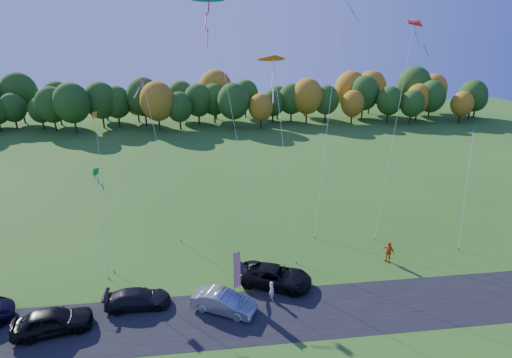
{
  "coord_description": "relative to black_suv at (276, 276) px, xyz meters",
  "views": [
    {
      "loc": [
        -4.12,
        -27.75,
        20.31
      ],
      "look_at": [
        0.0,
        6.0,
        7.0
      ],
      "focal_mm": 28.0,
      "sensor_mm": 36.0,
      "label": 1
    }
  ],
  "objects": [
    {
      "name": "person_east",
      "position": [
        10.75,
        2.26,
        0.15
      ],
      "size": [
        1.07,
        1.21,
        1.96
      ],
      "primitive_type": "imported",
      "rotation": [
        0.0,
        0.0,
        -0.94
      ],
      "color": "orange",
      "rests_on": "ground"
    },
    {
      "name": "kite_parafoil_orange",
      "position": [
        7.96,
        13.74,
        11.12
      ],
      "size": [
        7.11,
        13.64,
        24.25
      ],
      "color": "#4C3F33",
      "rests_on": "ground"
    },
    {
      "name": "ground",
      "position": [
        -0.85,
        0.43,
        -0.83
      ],
      "size": [
        160.0,
        160.0,
        0.0
      ],
      "primitive_type": "plane",
      "color": "#265A17"
    },
    {
      "name": "kite_parafoil_rainbow",
      "position": [
        13.25,
        9.07,
        9.53
      ],
      "size": [
        6.05,
        6.73,
        20.97
      ],
      "color": "#4C3F33",
      "rests_on": "ground"
    },
    {
      "name": "kite_diamond_blue_low",
      "position": [
        19.58,
        5.6,
        4.58
      ],
      "size": [
        2.95,
        5.1,
        11.28
      ],
      "color": "#4C3F33",
      "rests_on": "ground"
    },
    {
      "name": "asphalt_strip",
      "position": [
        -0.85,
        -3.57,
        -0.82
      ],
      "size": [
        90.0,
        6.0,
        0.01
      ],
      "primitive_type": "cube",
      "color": "black",
      "rests_on": "ground"
    },
    {
      "name": "dark_truck_a",
      "position": [
        -10.92,
        -1.41,
        -0.12
      ],
      "size": [
        4.92,
        2.08,
        1.42
      ],
      "primitive_type": "imported",
      "rotation": [
        0.0,
        0.0,
        1.59
      ],
      "color": "black",
      "rests_on": "ground"
    },
    {
      "name": "person_tailgate_b",
      "position": [
        -2.34,
        0.83,
        0.11
      ],
      "size": [
        0.98,
        1.1,
        1.88
      ],
      "primitive_type": "imported",
      "rotation": [
        0.0,
        0.0,
        1.22
      ],
      "color": "gray",
      "rests_on": "ground"
    },
    {
      "name": "black_suv",
      "position": [
        0.0,
        0.0,
        0.0
      ],
      "size": [
        6.55,
        4.84,
        1.65
      ],
      "primitive_type": "imported",
      "rotation": [
        0.0,
        0.0,
        1.17
      ],
      "color": "black",
      "rests_on": "ground"
    },
    {
      "name": "kite_delta_blue",
      "position": [
        -2.66,
        7.64,
        10.98
      ],
      "size": [
        5.35,
        11.19,
        24.53
      ],
      "color": "#4C3F33",
      "rests_on": "ground"
    },
    {
      "name": "kite_diamond_green",
      "position": [
        -14.34,
        4.35,
        3.69
      ],
      "size": [
        1.33,
        4.11,
        9.15
      ],
      "color": "#4C3F33",
      "rests_on": "ground"
    },
    {
      "name": "person_tailgate_a",
      "position": [
        -0.62,
        -1.81,
        -0.01
      ],
      "size": [
        0.58,
        0.7,
        1.64
      ],
      "primitive_type": "imported",
      "rotation": [
        0.0,
        0.0,
        1.94
      ],
      "color": "silver",
      "rests_on": "ground"
    },
    {
      "name": "kite_diamond_yellow",
      "position": [
        -14.46,
        6.73,
        5.61
      ],
      "size": [
        1.97,
        6.96,
        13.13
      ],
      "color": "#4C3F33",
      "rests_on": "ground"
    },
    {
      "name": "silver_sedan",
      "position": [
        -4.42,
        -2.71,
        -0.03
      ],
      "size": [
        5.09,
        3.69,
        1.6
      ],
      "primitive_type": "imported",
      "rotation": [
        0.0,
        0.0,
        1.1
      ],
      "color": "#AEAEB3",
      "rests_on": "ground"
    },
    {
      "name": "kite_delta_red",
      "position": [
        1.92,
        8.18,
        9.0
      ],
      "size": [
        2.97,
        10.72,
        18.88
      ],
      "color": "#4C3F33",
      "rests_on": "ground"
    },
    {
      "name": "tree_line",
      "position": [
        -0.85,
        55.43,
        -0.83
      ],
      "size": [
        116.0,
        12.0,
        10.0
      ],
      "primitive_type": null,
      "color": "#1E4711",
      "rests_on": "ground"
    },
    {
      "name": "feather_flag",
      "position": [
        -3.3,
        -1.25,
        1.78
      ],
      "size": [
        0.54,
        0.23,
        4.25
      ],
      "color": "#999999",
      "rests_on": "ground"
    },
    {
      "name": "kite_diamond_pink",
      "position": [
        -9.7,
        10.92,
        6.81
      ],
      "size": [
        3.63,
        6.34,
        15.67
      ],
      "color": "#4C3F33",
      "rests_on": "ground"
    },
    {
      "name": "dark_truck_b",
      "position": [
        -16.41,
        -3.42,
        0.07
      ],
      "size": [
        5.55,
        3.08,
        1.79
      ],
      "primitive_type": "imported",
      "rotation": [
        0.0,
        0.0,
        1.76
      ],
      "color": "black",
      "rests_on": "ground"
    }
  ]
}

